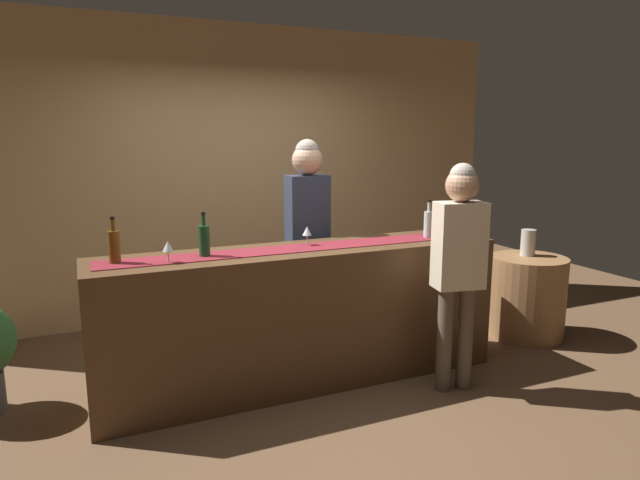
# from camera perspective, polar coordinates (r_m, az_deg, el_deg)

# --- Properties ---
(ground_plane) EXTENTS (10.00, 10.00, 0.00)m
(ground_plane) POSITION_cam_1_polar(r_m,az_deg,el_deg) (4.31, -1.75, -14.24)
(ground_plane) COLOR brown
(back_wall) EXTENTS (6.00, 0.12, 2.90)m
(back_wall) POSITION_cam_1_polar(r_m,az_deg,el_deg) (5.73, -9.08, 6.89)
(back_wall) COLOR tan
(back_wall) RESTS_ON ground
(bar_counter) EXTENTS (2.99, 0.60, 1.02)m
(bar_counter) POSITION_cam_1_polar(r_m,az_deg,el_deg) (4.13, -1.79, -7.81)
(bar_counter) COLOR #543821
(bar_counter) RESTS_ON ground
(counter_runner_cloth) EXTENTS (2.84, 0.28, 0.01)m
(counter_runner_cloth) POSITION_cam_1_polar(r_m,az_deg,el_deg) (3.99, -1.83, -0.81)
(counter_runner_cloth) COLOR maroon
(counter_runner_cloth) RESTS_ON bar_counter
(wine_bottle_amber) EXTENTS (0.07, 0.07, 0.30)m
(wine_bottle_amber) POSITION_cam_1_polar(r_m,az_deg,el_deg) (3.73, -20.45, -0.59)
(wine_bottle_amber) COLOR brown
(wine_bottle_amber) RESTS_ON bar_counter
(wine_bottle_clear) EXTENTS (0.07, 0.07, 0.30)m
(wine_bottle_clear) POSITION_cam_1_polar(r_m,az_deg,el_deg) (4.47, 11.12, 1.67)
(wine_bottle_clear) COLOR #B2C6C1
(wine_bottle_clear) RESTS_ON bar_counter
(wine_bottle_green) EXTENTS (0.07, 0.07, 0.30)m
(wine_bottle_green) POSITION_cam_1_polar(r_m,az_deg,el_deg) (3.77, -11.85, -0.01)
(wine_bottle_green) COLOR #194723
(wine_bottle_green) RESTS_ON bar_counter
(wine_glass_near_customer) EXTENTS (0.07, 0.07, 0.14)m
(wine_glass_near_customer) POSITION_cam_1_polar(r_m,az_deg,el_deg) (4.65, 13.38, 1.83)
(wine_glass_near_customer) COLOR silver
(wine_glass_near_customer) RESTS_ON bar_counter
(wine_glass_mid_counter) EXTENTS (0.07, 0.07, 0.14)m
(wine_glass_mid_counter) POSITION_cam_1_polar(r_m,az_deg,el_deg) (3.64, -15.41, -0.69)
(wine_glass_mid_counter) COLOR silver
(wine_glass_mid_counter) RESTS_ON bar_counter
(wine_glass_far_end) EXTENTS (0.07, 0.07, 0.14)m
(wine_glass_far_end) POSITION_cam_1_polar(r_m,az_deg,el_deg) (4.06, -1.35, 0.87)
(wine_glass_far_end) COLOR silver
(wine_glass_far_end) RESTS_ON bar_counter
(bartender) EXTENTS (0.34, 0.25, 1.79)m
(bartender) POSITION_cam_1_polar(r_m,az_deg,el_deg) (4.61, -1.30, 2.02)
(bartender) COLOR #26262B
(bartender) RESTS_ON ground
(customer_sipping) EXTENTS (0.37, 0.27, 1.64)m
(customer_sipping) POSITION_cam_1_polar(r_m,az_deg,el_deg) (3.98, 14.13, -1.42)
(customer_sipping) COLOR brown
(customer_sipping) RESTS_ON ground
(round_side_table) EXTENTS (0.68, 0.68, 0.74)m
(round_side_table) POSITION_cam_1_polar(r_m,az_deg,el_deg) (5.42, 20.52, -5.48)
(round_side_table) COLOR #996B42
(round_side_table) RESTS_ON ground
(vase_on_side_table) EXTENTS (0.13, 0.13, 0.24)m
(vase_on_side_table) POSITION_cam_1_polar(r_m,az_deg,el_deg) (5.38, 20.66, -0.25)
(vase_on_side_table) COLOR #B7B2A8
(vase_on_side_table) RESTS_ON round_side_table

